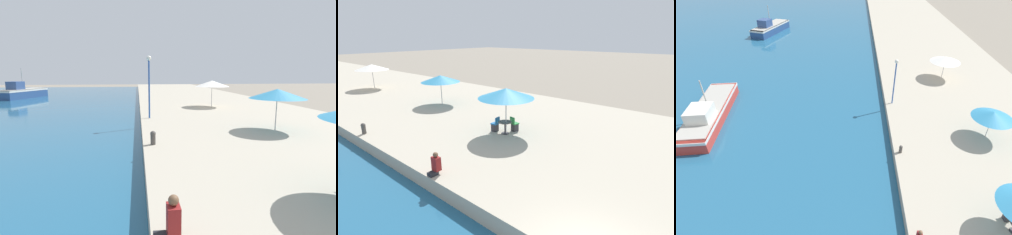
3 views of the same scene
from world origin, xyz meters
TOP-DOWN VIEW (x-y plane):
  - quay_promenade at (8.00, 37.00)m, footprint 16.00×90.00m
  - cafe_umbrella_pink at (5.90, 7.88)m, footprint 3.24×3.24m
  - cafe_umbrella_white at (7.74, 16.52)m, footprint 3.17×3.17m
  - cafe_umbrella_striped at (7.14, 27.81)m, footprint 3.39×3.39m
  - cafe_table at (5.87, 7.93)m, footprint 0.80×0.80m
  - cafe_chair_left at (5.80, 8.65)m, footprint 0.44×0.47m
  - cafe_chair_right at (6.58, 7.78)m, footprint 0.50×0.48m
  - person_at_quay at (0.40, 7.08)m, footprint 0.53×0.36m
  - mooring_bollard at (0.47, 14.30)m, footprint 0.26×0.26m

SIDE VIEW (x-z plane):
  - quay_promenade at x=8.00m, z-range 0.00..0.73m
  - cafe_chair_left at x=5.80m, z-range 0.60..1.51m
  - cafe_chair_right at x=6.58m, z-range 0.60..1.51m
  - mooring_bollard at x=0.47m, z-range 0.75..1.40m
  - person_at_quay at x=0.40m, z-range 0.67..1.64m
  - cafe_table at x=5.87m, z-range 0.89..1.63m
  - cafe_umbrella_white at x=7.74m, z-range 1.66..4.09m
  - cafe_umbrella_striped at x=7.14m, z-range 1.73..4.32m
  - cafe_umbrella_pink at x=5.90m, z-range 1.80..4.53m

